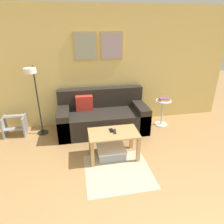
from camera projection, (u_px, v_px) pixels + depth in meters
wall_back at (108, 68)px, 4.39m from camera, size 5.60×0.09×2.55m
area_rug at (118, 171)px, 3.20m from camera, size 1.05×0.99×0.01m
couch at (102, 117)px, 4.35m from camera, size 1.88×0.85×0.87m
coffee_table at (113, 138)px, 3.41m from camera, size 0.85×0.49×0.49m
storage_bin at (111, 152)px, 3.52m from camera, size 0.49×0.40×0.18m
floor_lamp at (34, 87)px, 3.72m from camera, size 0.22×0.51×1.46m
side_table at (162, 110)px, 4.55m from camera, size 0.35×0.35×0.60m
book_stack at (164, 99)px, 4.44m from camera, size 0.23×0.19×0.06m
remote_control at (115, 131)px, 3.38m from camera, size 0.06×0.15×0.02m
cell_phone at (111, 130)px, 3.42m from camera, size 0.07×0.14×0.01m
step_stool at (15, 125)px, 4.17m from camera, size 0.43×0.34×0.42m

